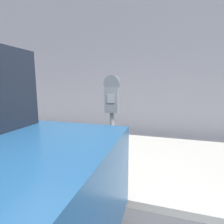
# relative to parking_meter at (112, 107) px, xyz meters

# --- Properties ---
(sidewalk) EXTENTS (24.00, 2.80, 0.10)m
(sidewalk) POSITION_rel_parking_meter_xyz_m (-0.57, 0.95, -1.15)
(sidewalk) COLOR #BCB7AD
(sidewalk) RESTS_ON ground_plane
(building_facade) EXTENTS (24.00, 0.30, 5.21)m
(building_facade) POSITION_rel_parking_meter_xyz_m (-0.57, 2.91, 1.40)
(building_facade) COLOR gray
(building_facade) RESTS_ON ground_plane
(parking_meter) EXTENTS (0.22, 0.13, 1.55)m
(parking_meter) POSITION_rel_parking_meter_xyz_m (0.00, 0.00, 0.00)
(parking_meter) COLOR gray
(parking_meter) RESTS_ON sidewalk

